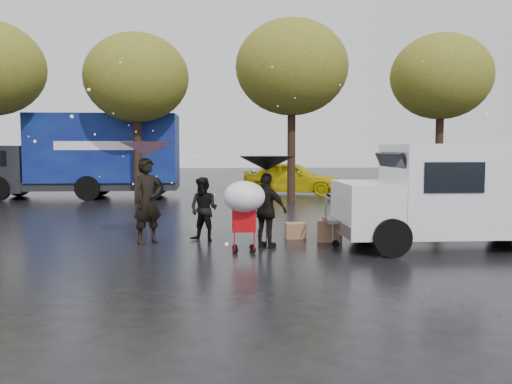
{
  "coord_description": "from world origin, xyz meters",
  "views": [
    {
      "loc": [
        -0.39,
        -11.3,
        2.13
      ],
      "look_at": [
        0.47,
        1.0,
        1.11
      ],
      "focal_mm": 38.0,
      "sensor_mm": 36.0,
      "label": 1
    }
  ],
  "objects": [
    {
      "name": "umbrella_black",
      "position": [
        0.63,
        0.04,
        1.8
      ],
      "size": [
        1.18,
        1.18,
        1.95
      ],
      "color": "#4C4C4C",
      "rests_on": "ground"
    },
    {
      "name": "white_van",
      "position": [
        4.78,
        -0.14,
        1.16
      ],
      "size": [
        4.91,
        2.18,
        2.2
      ],
      "color": "white",
      "rests_on": "ground"
    },
    {
      "name": "tree_row",
      "position": [
        -0.47,
        10.0,
        5.02
      ],
      "size": [
        21.6,
        4.4,
        7.12
      ],
      "color": "black",
      "rests_on": "ground"
    },
    {
      "name": "blue_truck",
      "position": [
        -5.95,
        11.85,
        1.76
      ],
      "size": [
        8.3,
        2.6,
        3.5
      ],
      "color": "#0C0D65",
      "rests_on": "ground"
    },
    {
      "name": "person_pink",
      "position": [
        -1.95,
        0.77,
        0.95
      ],
      "size": [
        0.83,
        0.78,
        1.9
      ],
      "primitive_type": "imported",
      "rotation": [
        0.0,
        0.0,
        0.65
      ],
      "color": "black",
      "rests_on": "ground"
    },
    {
      "name": "person_middle",
      "position": [
        -0.72,
        0.99,
        0.73
      ],
      "size": [
        0.89,
        0.83,
        1.46
      ],
      "primitive_type": "imported",
      "rotation": [
        0.0,
        0.0,
        -0.52
      ],
      "color": "black",
      "rests_on": "ground"
    },
    {
      "name": "box_ground_far",
      "position": [
        1.41,
        1.21,
        0.18
      ],
      "size": [
        0.47,
        0.37,
        0.36
      ],
      "primitive_type": "cube",
      "rotation": [
        0.0,
        0.0,
        0.01
      ],
      "color": "#9B6843",
      "rests_on": "ground"
    },
    {
      "name": "shopping_cart",
      "position": [
        0.12,
        -0.51,
        1.06
      ],
      "size": [
        0.84,
        0.84,
        1.46
      ],
      "color": "red",
      "rests_on": "ground"
    },
    {
      "name": "person_black",
      "position": [
        0.63,
        0.04,
        0.8
      ],
      "size": [
        0.99,
        0.85,
        1.6
      ],
      "primitive_type": "imported",
      "rotation": [
        0.0,
        0.0,
        2.54
      ],
      "color": "black",
      "rests_on": "ground"
    },
    {
      "name": "yellow_taxi",
      "position": [
        2.95,
        13.03,
        0.75
      ],
      "size": [
        4.72,
        3.07,
        1.5
      ],
      "primitive_type": "imported",
      "rotation": [
        0.0,
        0.0,
        1.25
      ],
      "color": "#D7C00B",
      "rests_on": "ground"
    },
    {
      "name": "box_ground_near",
      "position": [
        2.13,
        0.72,
        0.24
      ],
      "size": [
        0.64,
        0.56,
        0.49
      ],
      "primitive_type": "cube",
      "rotation": [
        0.0,
        0.0,
        -0.28
      ],
      "color": "#9B6843",
      "rests_on": "ground"
    },
    {
      "name": "vendor_cart",
      "position": [
        2.78,
        0.28,
        0.73
      ],
      "size": [
        1.52,
        0.8,
        1.27
      ],
      "color": "slate",
      "rests_on": "ground"
    },
    {
      "name": "ground",
      "position": [
        0.0,
        0.0,
        0.0
      ],
      "size": [
        90.0,
        90.0,
        0.0
      ],
      "primitive_type": "plane",
      "color": "black",
      "rests_on": "ground"
    },
    {
      "name": "umbrella_pink",
      "position": [
        -1.95,
        0.77,
        2.1
      ],
      "size": [
        1.17,
        1.17,
        2.25
      ],
      "color": "#4C4C4C",
      "rests_on": "ground"
    }
  ]
}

